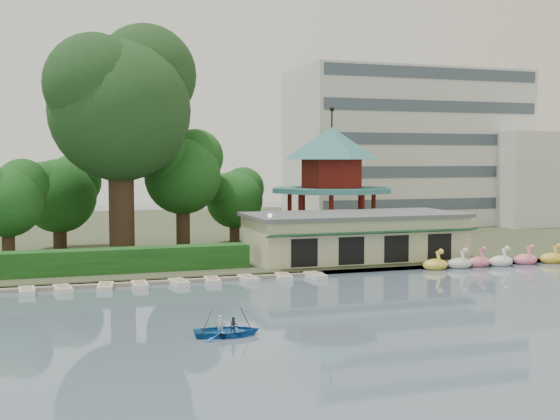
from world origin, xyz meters
name	(u,v)px	position (x,y,z in m)	size (l,w,h in m)	color
ground_plane	(351,330)	(0.00, 0.00, 0.00)	(220.00, 220.00, 0.00)	slate
shore	(178,231)	(0.00, 52.00, 0.20)	(220.00, 70.00, 0.40)	#424930
embankment	(258,275)	(0.00, 17.30, 0.15)	(220.00, 0.60, 0.30)	gray
dock	(94,285)	(-12.00, 17.20, 0.12)	(34.00, 1.60, 0.24)	gray
boathouse	(354,235)	(10.00, 21.97, 2.37)	(18.60, 9.39, 3.90)	beige
pavilion	(332,174)	(12.00, 32.00, 7.48)	(12.40, 12.40, 13.50)	beige
office_building	(428,153)	(32.67, 49.00, 9.73)	(38.00, 18.00, 20.00)	silver
hedge	(48,263)	(-15.00, 20.50, 1.30)	(30.00, 2.00, 1.80)	#1D521B
lamp_post	(270,230)	(1.50, 19.00, 3.34)	(0.36, 0.36, 4.28)	black
big_tree	(122,99)	(-8.84, 28.19, 14.04)	(13.15, 12.26, 20.34)	#3A281C
small_trees	(85,188)	(-11.81, 32.18, 6.36)	(38.92, 16.43, 11.40)	#3A281C
swan_boats	(505,261)	(21.38, 16.58, 0.40)	(15.56, 2.16, 1.92)	yellow
moored_rowboats	(103,287)	(-11.48, 15.78, 0.18)	(32.13, 2.72, 0.36)	silver
rowboat_with_passengers	(227,326)	(-6.43, 0.79, 0.48)	(5.03, 3.86, 2.01)	#1F65B2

